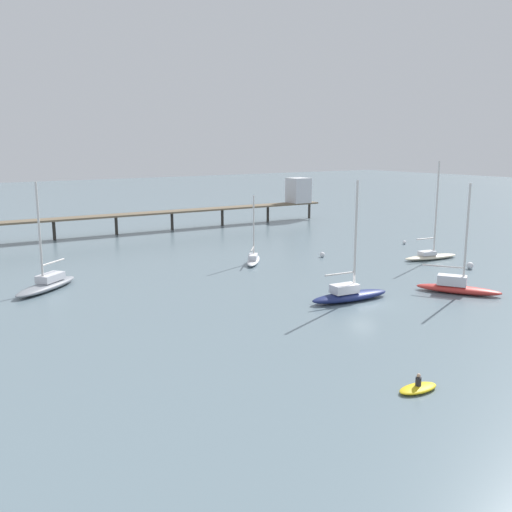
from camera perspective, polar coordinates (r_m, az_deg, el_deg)
The scene contains 11 objects.
ground_plane at distance 55.21m, azimuth 10.78°, elevation -4.66°, with size 400.00×400.00×0.00m, color slate.
pier at distance 104.76m, azimuth -3.27°, elevation 5.48°, with size 72.48×6.34×8.26m.
sailboat_cream at distance 77.63m, azimuth 17.26°, elevation 0.19°, with size 8.42×3.46×12.80m.
sailboat_white at distance 71.82m, azimuth -0.27°, elevation -0.24°, with size 5.33×6.04×8.59m.
sailboat_gray at distance 62.64m, azimuth -20.39°, elevation -2.60°, with size 8.39×7.27×11.27m.
sailboat_navy at distance 55.44m, azimuth 9.41°, elevation -3.75°, with size 8.82×3.14×11.62m.
sailboat_red at distance 60.96m, azimuth 19.67°, elevation -2.85°, with size 6.03×8.02×11.20m.
dinghy_yellow at distance 37.07m, azimuth 16.07°, elevation -12.69°, with size 2.95×1.47×1.14m.
mooring_buoy_mid at distance 73.26m, azimuth 20.84°, elevation -0.91°, with size 0.85×0.85×0.85m, color silver.
mooring_buoy_inner at distance 88.24m, azimuth 14.78°, elevation 1.34°, with size 0.55×0.55×0.55m, color silver.
mooring_buoy_near at distance 76.10m, azimuth 6.73°, elevation 0.14°, with size 0.70×0.70×0.70m, color silver.
Camera 1 is at (-37.58, -37.55, 15.03)m, focal length 39.53 mm.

